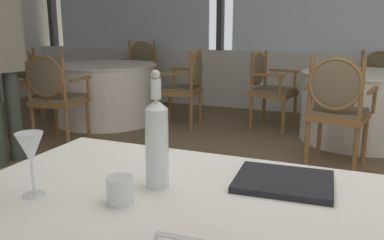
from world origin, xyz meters
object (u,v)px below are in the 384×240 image
object	(u,v)px
dining_chair_0_0	(268,84)
dining_chair_1_1	(33,77)
menu_book	(284,181)
water_tumbler	(120,190)
dining_chair_1_0	(139,68)
dining_chair_0_1	(337,104)
dining_chair_1_2	(54,92)
dining_chair_1_3	(187,82)
water_bottle	(157,140)
wine_glass	(30,150)
dining_chair_0_3	(376,81)

from	to	relation	value
dining_chair_0_0	dining_chair_1_1	world-z (taller)	dining_chair_0_0
menu_book	dining_chair_1_1	distance (m)	4.87
water_tumbler	dining_chair_0_0	distance (m)	3.88
dining_chair_1_0	dining_chair_0_1	bearing A→B (deg)	51.86
dining_chair_1_2	dining_chair_1_3	distance (m)	1.53
dining_chair_1_0	dining_chair_1_3	world-z (taller)	dining_chair_1_0
dining_chair_1_1	water_bottle	bearing A→B (deg)	-48.06
dining_chair_1_3	dining_chair_1_0	bearing A→B (deg)	-45.11
dining_chair_1_0	water_tumbler	bearing A→B (deg)	22.95
wine_glass	menu_book	world-z (taller)	wine_glass
dining_chair_0_0	dining_chair_1_2	world-z (taller)	dining_chair_1_2
wine_glass	dining_chair_1_1	xyz separation A→B (m)	(-3.17, 3.35, -0.34)
water_tumbler	dining_chair_1_2	bearing A→B (deg)	133.92
dining_chair_1_1	dining_chair_1_3	distance (m)	2.16
menu_book	dining_chair_0_1	bearing A→B (deg)	85.16
menu_book	dining_chair_1_1	world-z (taller)	dining_chair_1_1
water_tumbler	dining_chair_0_1	size ratio (longest dim) A/B	0.08
dining_chair_1_0	dining_chair_1_2	world-z (taller)	dining_chair_1_0
water_tumbler	menu_book	size ratio (longest dim) A/B	0.26
water_tumbler	dining_chair_1_3	size ratio (longest dim) A/B	0.08
dining_chair_0_3	dining_chair_1_1	size ratio (longest dim) A/B	0.99
water_bottle	dining_chair_1_3	distance (m)	3.64
dining_chair_1_2	wine_glass	bearing A→B (deg)	-146.05
dining_chair_0_3	dining_chair_1_3	bearing A→B (deg)	-50.77
dining_chair_1_3	dining_chair_1_2	bearing A→B (deg)	44.99
water_tumbler	dining_chair_0_3	world-z (taller)	dining_chair_0_3
menu_book	dining_chair_1_3	size ratio (longest dim) A/B	0.32
wine_glass	menu_book	bearing A→B (deg)	28.43
menu_book	dining_chair_0_0	xyz separation A→B (m)	(-0.78, 3.55, -0.21)
dining_chair_1_0	menu_book	bearing A→B (deg)	28.62
dining_chair_0_3	menu_book	bearing A→B (deg)	4.67
dining_chair_0_3	dining_chair_1_1	distance (m)	4.49
water_bottle	dining_chair_0_1	size ratio (longest dim) A/B	0.37
dining_chair_1_1	dining_chair_1_2	size ratio (longest dim) A/B	0.97
dining_chair_0_3	dining_chair_1_3	distance (m)	2.42
menu_book	dining_chair_0_0	distance (m)	3.63
water_tumbler	menu_book	world-z (taller)	water_tumbler
wine_glass	dining_chair_0_3	distance (m)	4.88
water_bottle	dining_chair_1_1	world-z (taller)	water_bottle
dining_chair_0_0	dining_chair_1_1	bearing A→B (deg)	-159.46
water_bottle	dining_chair_0_1	bearing A→B (deg)	80.43
dining_chair_0_0	dining_chair_0_1	xyz separation A→B (m)	(0.84, -1.21, 0.04)
dining_chair_0_0	dining_chair_1_3	xyz separation A→B (m)	(-0.91, -0.33, 0.01)
dining_chair_1_1	dining_chair_1_3	bearing A→B (deg)	0.00
menu_book	wine_glass	bearing A→B (deg)	-154.95
wine_glass	dining_chair_1_0	distance (m)	5.06
dining_chair_1_2	dining_chair_1_3	bearing A→B (deg)	-45.01
dining_chair_0_1	dining_chair_1_0	distance (m)	3.47
dining_chair_1_1	dining_chair_1_3	world-z (taller)	dining_chair_1_3
dining_chair_0_3	dining_chair_1_1	bearing A→B (deg)	-61.66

